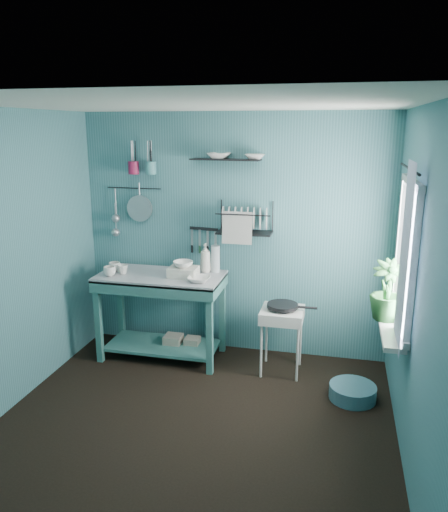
% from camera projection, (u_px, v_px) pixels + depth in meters
% --- Properties ---
extents(floor, '(3.20, 3.20, 0.00)m').
position_uv_depth(floor, '(194.00, 423.00, 4.08)').
color(floor, black).
rests_on(floor, ground).
extents(ceiling, '(3.20, 3.20, 0.00)m').
position_uv_depth(ceiling, '(189.00, 104.00, 3.45)').
color(ceiling, silver).
rests_on(ceiling, ground).
extents(wall_back, '(3.20, 0.00, 3.20)m').
position_uv_depth(wall_back, '(234.00, 236.00, 5.18)').
color(wall_back, '#396D74').
rests_on(wall_back, ground).
extents(wall_front, '(3.20, 0.00, 3.20)m').
position_uv_depth(wall_front, '(100.00, 366.00, 2.35)').
color(wall_front, '#396D74').
rests_on(wall_front, ground).
extents(wall_left, '(0.00, 3.00, 3.00)m').
position_uv_depth(wall_left, '(6.00, 264.00, 4.12)').
color(wall_left, '#396D74').
rests_on(wall_left, ground).
extents(wall_right, '(0.00, 3.00, 3.00)m').
position_uv_depth(wall_right, '(416.00, 292.00, 3.41)').
color(wall_right, '#396D74').
rests_on(wall_right, ground).
extents(work_counter, '(1.35, 0.84, 0.90)m').
position_uv_depth(work_counter, '(162.00, 316.00, 5.17)').
color(work_counter, '#356F6A').
rests_on(work_counter, floor).
extents(mug_left, '(0.12, 0.12, 0.10)m').
position_uv_depth(mug_left, '(110.00, 271.00, 5.00)').
color(mug_left, white).
rests_on(mug_left, work_counter).
extents(mug_mid, '(0.14, 0.14, 0.09)m').
position_uv_depth(mug_mid, '(123.00, 269.00, 5.07)').
color(mug_mid, white).
rests_on(mug_mid, work_counter).
extents(mug_right, '(0.17, 0.17, 0.10)m').
position_uv_depth(mug_right, '(115.00, 267.00, 5.15)').
color(mug_right, white).
rests_on(mug_right, work_counter).
extents(wash_tub, '(0.28, 0.22, 0.10)m').
position_uv_depth(wash_tub, '(183.00, 272.00, 4.97)').
color(wash_tub, beige).
rests_on(wash_tub, work_counter).
extents(tub_bowl, '(0.20, 0.19, 0.06)m').
position_uv_depth(tub_bowl, '(183.00, 264.00, 4.95)').
color(tub_bowl, white).
rests_on(tub_bowl, wash_tub).
extents(soap_bottle, '(0.11, 0.12, 0.30)m').
position_uv_depth(soap_bottle, '(205.00, 258.00, 5.11)').
color(soap_bottle, beige).
rests_on(soap_bottle, work_counter).
extents(water_bottle, '(0.09, 0.09, 0.28)m').
position_uv_depth(water_bottle, '(215.00, 259.00, 5.11)').
color(water_bottle, silver).
rests_on(water_bottle, work_counter).
extents(counter_bowl, '(0.22, 0.22, 0.05)m').
position_uv_depth(counter_bowl, '(199.00, 279.00, 4.81)').
color(counter_bowl, white).
rests_on(counter_bowl, work_counter).
extents(hotplate_stand, '(0.47, 0.47, 0.65)m').
position_uv_depth(hotplate_stand, '(281.00, 340.00, 4.87)').
color(hotplate_stand, silver).
rests_on(hotplate_stand, floor).
extents(frying_pan, '(0.30, 0.30, 0.03)m').
position_uv_depth(frying_pan, '(283.00, 306.00, 4.78)').
color(frying_pan, black).
rests_on(frying_pan, hotplate_stand).
extents(knife_strip, '(0.32, 0.07, 0.03)m').
position_uv_depth(knife_strip, '(204.00, 229.00, 5.20)').
color(knife_strip, black).
rests_on(knife_strip, wall_back).
extents(dish_rack, '(0.58, 0.32, 0.32)m').
position_uv_depth(dish_rack, '(245.00, 218.00, 4.97)').
color(dish_rack, black).
rests_on(dish_rack, wall_back).
extents(upper_shelf, '(0.71, 0.23, 0.01)m').
position_uv_depth(upper_shelf, '(225.00, 160.00, 4.90)').
color(upper_shelf, black).
rests_on(upper_shelf, wall_back).
extents(shelf_bowl_left, '(0.24, 0.24, 0.06)m').
position_uv_depth(shelf_bowl_left, '(219.00, 160.00, 4.92)').
color(shelf_bowl_left, white).
rests_on(shelf_bowl_left, upper_shelf).
extents(shelf_bowl_right, '(0.21, 0.21, 0.05)m').
position_uv_depth(shelf_bowl_right, '(255.00, 157.00, 4.83)').
color(shelf_bowl_right, white).
rests_on(shelf_bowl_right, upper_shelf).
extents(utensil_cup_magenta, '(0.11, 0.11, 0.13)m').
position_uv_depth(utensil_cup_magenta, '(134.00, 168.00, 5.16)').
color(utensil_cup_magenta, '#951B44').
rests_on(utensil_cup_magenta, wall_back).
extents(utensil_cup_teal, '(0.11, 0.11, 0.13)m').
position_uv_depth(utensil_cup_teal, '(151.00, 168.00, 5.12)').
color(utensil_cup_teal, teal).
rests_on(utensil_cup_teal, wall_back).
extents(colander, '(0.28, 0.03, 0.28)m').
position_uv_depth(colander, '(140.00, 208.00, 5.29)').
color(colander, '#A8ACB0').
rests_on(colander, wall_back).
extents(ladle_outer, '(0.01, 0.01, 0.30)m').
position_uv_depth(ladle_outer, '(116.00, 202.00, 5.35)').
color(ladle_outer, '#A8ACB0').
rests_on(ladle_outer, wall_back).
extents(ladle_inner, '(0.01, 0.01, 0.30)m').
position_uv_depth(ladle_inner, '(115.00, 217.00, 5.39)').
color(ladle_inner, '#A8ACB0').
rests_on(ladle_inner, wall_back).
extents(hook_rail, '(0.60, 0.01, 0.01)m').
position_uv_depth(hook_rail, '(134.00, 188.00, 5.27)').
color(hook_rail, black).
rests_on(hook_rail, wall_back).
extents(window_glass, '(0.00, 1.10, 1.10)m').
position_uv_depth(window_glass, '(408.00, 255.00, 3.80)').
color(window_glass, white).
rests_on(window_glass, wall_right).
extents(windowsill, '(0.16, 0.95, 0.04)m').
position_uv_depth(windowsill, '(390.00, 326.00, 3.97)').
color(windowsill, silver).
rests_on(windowsill, wall_right).
extents(curtain, '(0.00, 1.35, 1.35)m').
position_uv_depth(curtain, '(404.00, 258.00, 3.52)').
color(curtain, silver).
rests_on(curtain, wall_right).
extents(curtain_rod, '(0.02, 1.05, 0.02)m').
position_uv_depth(curtain_rod, '(409.00, 169.00, 3.65)').
color(curtain_rod, black).
rests_on(curtain_rod, wall_right).
extents(potted_plant, '(0.30, 0.30, 0.49)m').
position_uv_depth(potted_plant, '(388.00, 290.00, 4.00)').
color(potted_plant, '#245B29').
rests_on(potted_plant, windowsill).
extents(storage_tin_large, '(0.18, 0.18, 0.22)m').
position_uv_depth(storage_tin_large, '(173.00, 345.00, 5.27)').
color(storage_tin_large, gray).
rests_on(storage_tin_large, floor).
extents(storage_tin_small, '(0.15, 0.15, 0.20)m').
position_uv_depth(storage_tin_small, '(192.00, 347.00, 5.26)').
color(storage_tin_small, gray).
rests_on(storage_tin_small, floor).
extents(floor_basin, '(0.41, 0.41, 0.13)m').
position_uv_depth(floor_basin, '(353.00, 392.00, 4.42)').
color(floor_basin, '#3F6C7C').
rests_on(floor_basin, floor).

